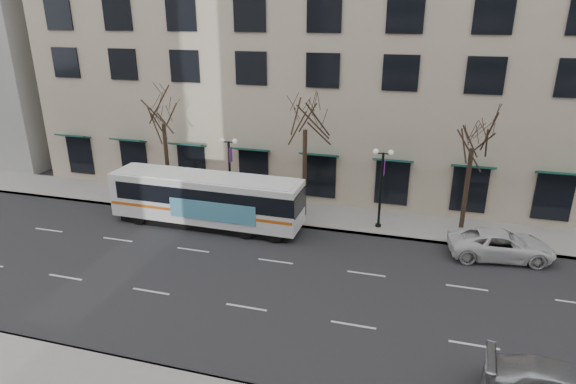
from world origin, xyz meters
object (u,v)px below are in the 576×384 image
(white_pickup, at_px, (501,244))
(tree_far_left, at_px, (162,110))
(tree_far_mid, at_px, (305,115))
(lamp_post_left, at_px, (230,171))
(city_bus, at_px, (207,198))
(lamp_post_right, at_px, (381,185))
(tree_far_right, at_px, (474,133))

(white_pickup, bearing_deg, tree_far_left, 75.56)
(tree_far_mid, height_order, white_pickup, tree_far_mid)
(tree_far_mid, distance_m, lamp_post_left, 6.40)
(lamp_post_left, bearing_deg, tree_far_left, 173.17)
(city_bus, bearing_deg, lamp_post_right, 13.76)
(tree_far_left, distance_m, city_bus, 7.22)
(lamp_post_right, height_order, city_bus, lamp_post_right)
(lamp_post_left, distance_m, white_pickup, 17.17)
(tree_far_right, height_order, city_bus, tree_far_right)
(tree_far_left, height_order, white_pickup, tree_far_left)
(lamp_post_left, relative_size, white_pickup, 0.93)
(tree_far_left, height_order, tree_far_right, tree_far_left)
(tree_far_right, height_order, lamp_post_left, tree_far_right)
(tree_far_mid, height_order, tree_far_right, tree_far_mid)
(lamp_post_left, relative_size, lamp_post_right, 1.00)
(tree_far_left, relative_size, white_pickup, 1.48)
(tree_far_right, distance_m, white_pickup, 6.50)
(tree_far_right, xyz_separation_m, lamp_post_right, (-4.99, -0.60, -3.48))
(lamp_post_right, bearing_deg, white_pickup, -16.13)
(tree_far_left, bearing_deg, tree_far_mid, 0.00)
(white_pickup, bearing_deg, lamp_post_left, 75.58)
(tree_far_left, xyz_separation_m, lamp_post_right, (15.01, -0.60, -3.75))
(tree_far_mid, relative_size, city_bus, 0.69)
(lamp_post_left, height_order, white_pickup, lamp_post_left)
(lamp_post_left, relative_size, city_bus, 0.42)
(city_bus, xyz_separation_m, white_pickup, (17.52, 0.41, -1.05))
(lamp_post_right, distance_m, city_bus, 10.93)
(tree_far_left, xyz_separation_m, tree_far_mid, (10.00, 0.00, 0.21))
(tree_far_left, distance_m, lamp_post_right, 15.48)
(lamp_post_left, bearing_deg, tree_far_mid, 6.85)
(white_pickup, bearing_deg, lamp_post_right, 66.19)
(tree_far_mid, relative_size, lamp_post_left, 1.64)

